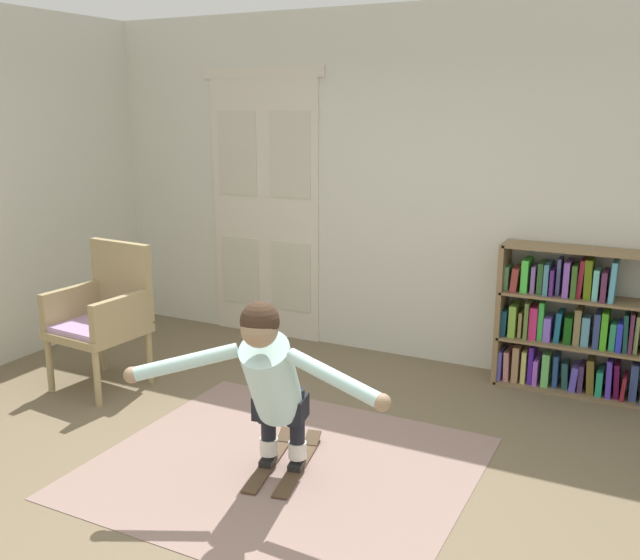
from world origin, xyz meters
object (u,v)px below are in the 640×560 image
at_px(wicker_chair, 104,312).
at_px(person_skier, 271,377).
at_px(bookshelf, 585,330).
at_px(skis_pair, 285,461).

height_order(wicker_chair, person_skier, person_skier).
relative_size(wicker_chair, person_skier, 0.76).
xyz_separation_m(bookshelf, person_skier, (-1.39, -2.21, 0.16)).
xyz_separation_m(bookshelf, skis_pair, (-1.44, -1.99, -0.47)).
relative_size(bookshelf, person_skier, 0.95).
relative_size(bookshelf, skis_pair, 1.76).
height_order(bookshelf, person_skier, person_skier).
xyz_separation_m(wicker_chair, skis_pair, (1.86, -0.50, -0.56)).
bearing_deg(person_skier, bookshelf, 57.72).
bearing_deg(wicker_chair, person_skier, -20.65).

